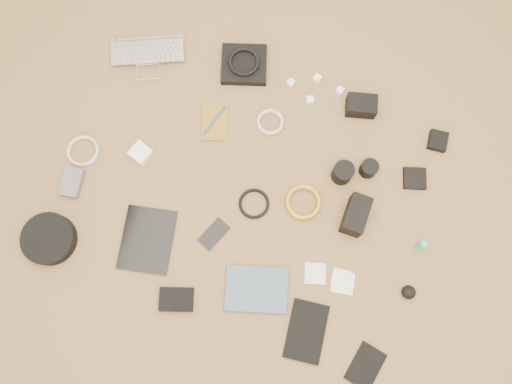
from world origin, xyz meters
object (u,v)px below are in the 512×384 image
(paperback, at_px, (255,313))
(laptop, at_px, (148,61))
(dslr_camera, at_px, (361,106))
(phone, at_px, (214,234))
(headphone_case, at_px, (49,239))
(tablet, at_px, (147,240))

(paperback, bearing_deg, laptop, 26.62)
(laptop, relative_size, dslr_camera, 2.55)
(laptop, relative_size, phone, 2.52)
(laptop, height_order, dslr_camera, dslr_camera)
(dslr_camera, height_order, paperback, dslr_camera)
(headphone_case, relative_size, paperback, 0.87)
(laptop, xyz_separation_m, tablet, (0.25, -0.67, -0.01))
(phone, bearing_deg, tablet, -133.22)
(laptop, distance_m, headphone_case, 0.79)
(tablet, bearing_deg, dslr_camera, 40.75)
(phone, bearing_deg, dslr_camera, 83.06)
(dslr_camera, bearing_deg, headphone_case, -150.82)
(headphone_case, bearing_deg, paperback, -1.10)
(laptop, height_order, paperback, laptop)
(laptop, distance_m, tablet, 0.72)
(dslr_camera, height_order, tablet, dslr_camera)
(dslr_camera, height_order, headphone_case, dslr_camera)
(dslr_camera, bearing_deg, phone, -133.46)
(phone, bearing_deg, laptop, 153.37)
(laptop, xyz_separation_m, dslr_camera, (0.86, 0.07, 0.02))
(laptop, xyz_separation_m, headphone_case, (-0.08, -0.78, 0.01))
(tablet, xyz_separation_m, phone, (0.23, 0.10, -0.00))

